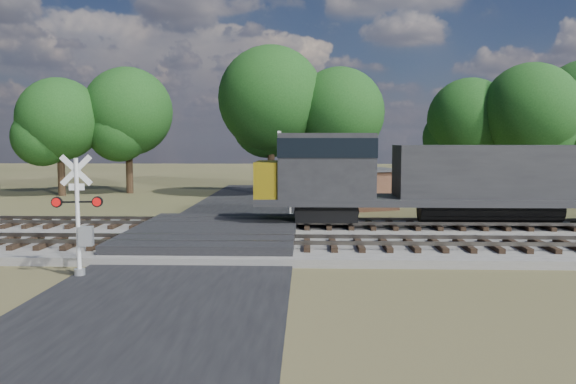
{
  "coord_description": "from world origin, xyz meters",
  "views": [
    {
      "loc": [
        3.97,
        -23.33,
        4.37
      ],
      "look_at": [
        3.13,
        2.0,
        2.02
      ],
      "focal_mm": 35.0,
      "sensor_mm": 36.0,
      "label": 1
    }
  ],
  "objects": [
    {
      "name": "track_near",
      "position": [
        3.12,
        -2.0,
        0.41
      ],
      "size": [
        140.0,
        2.6,
        0.33
      ],
      "color": "black",
      "rests_on": "ballast_bed"
    },
    {
      "name": "road",
      "position": [
        0.0,
        0.0,
        0.04
      ],
      "size": [
        7.0,
        60.0,
        0.08
      ],
      "primitive_type": "cube",
      "color": "black",
      "rests_on": "ground"
    },
    {
      "name": "ground",
      "position": [
        0.0,
        0.0,
        0.0
      ],
      "size": [
        160.0,
        160.0,
        0.0
      ],
      "primitive_type": "plane",
      "color": "#454826",
      "rests_on": "ground"
    },
    {
      "name": "crossing_signal_near",
      "position": [
        -3.18,
        -6.0,
        1.63
      ],
      "size": [
        1.58,
        0.37,
        3.92
      ],
      "rotation": [
        0.0,
        0.0,
        0.14
      ],
      "color": "silver",
      "rests_on": "ground"
    },
    {
      "name": "equipment_shed",
      "position": [
        7.51,
        12.43,
        1.31
      ],
      "size": [
        5.01,
        5.01,
        2.59
      ],
      "rotation": [
        0.0,
        0.0,
        0.42
      ],
      "color": "#4D2F21",
      "rests_on": "ground"
    },
    {
      "name": "track_far",
      "position": [
        3.12,
        3.0,
        0.41
      ],
      "size": [
        140.0,
        2.6,
        0.33
      ],
      "color": "black",
      "rests_on": "ballast_bed"
    },
    {
      "name": "ballast_bed",
      "position": [
        10.0,
        0.5,
        0.15
      ],
      "size": [
        140.0,
        10.0,
        0.3
      ],
      "primitive_type": "cube",
      "color": "gray",
      "rests_on": "ground"
    },
    {
      "name": "crossing_panel",
      "position": [
        0.0,
        0.5,
        0.32
      ],
      "size": [
        7.0,
        9.0,
        0.62
      ],
      "primitive_type": "cube",
      "color": "#262628",
      "rests_on": "ground"
    },
    {
      "name": "crossing_signal_far",
      "position": [
        2.97,
        7.33,
        1.79
      ],
      "size": [
        1.74,
        0.38,
        4.31
      ],
      "rotation": [
        0.0,
        0.0,
        3.22
      ],
      "color": "silver",
      "rests_on": "ground"
    },
    {
      "name": "treeline",
      "position": [
        7.11,
        20.31,
        6.69
      ],
      "size": [
        77.67,
        11.88,
        11.57
      ],
      "color": "black",
      "rests_on": "ground"
    }
  ]
}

